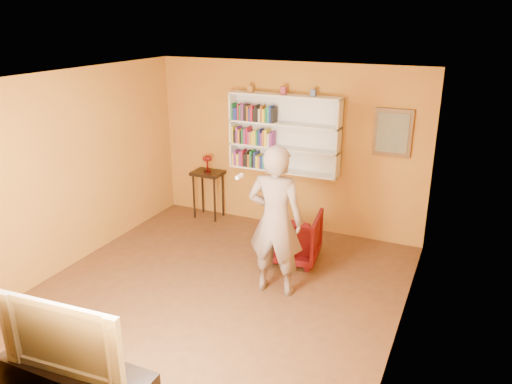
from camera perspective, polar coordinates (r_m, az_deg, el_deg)
room_shell at (r=6.05m, az=-5.05°, el=-3.37°), size 5.30×5.80×2.88m
bookshelf at (r=7.95m, az=3.36°, el=6.70°), size 1.80×0.29×1.23m
books_row_lower at (r=8.14m, az=0.16°, el=3.64°), size 0.87×0.19×0.27m
books_row_middle at (r=8.07m, az=-0.30°, el=6.33°), size 0.70×0.19×0.27m
books_row_upper at (r=7.98m, az=-0.21°, el=8.98°), size 0.73×0.18×0.26m
ornament_left at (r=8.00m, az=-0.62°, el=11.72°), size 0.08×0.08×0.11m
ornament_centre at (r=7.78m, az=3.18°, el=11.50°), size 0.08×0.08×0.12m
ornament_right at (r=7.62m, az=6.58°, el=11.19°), size 0.08×0.08×0.10m
framed_painting at (r=7.55m, az=15.36°, el=6.55°), size 0.55×0.05×0.70m
console_table at (r=8.62m, az=-5.52°, el=1.43°), size 0.51×0.39×0.83m
ruby_lustre at (r=8.52m, az=-5.60°, el=3.66°), size 0.18×0.18×0.28m
armchair at (r=7.22m, az=4.12°, el=-5.04°), size 0.88×0.89×0.72m
person at (r=6.16m, az=2.24°, el=-3.33°), size 0.74×0.52×1.94m
game_remote at (r=5.77m, az=-1.89°, el=1.80°), size 0.04×0.15×0.04m
television at (r=4.61m, az=-20.50°, el=-14.74°), size 1.20×0.24×0.68m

